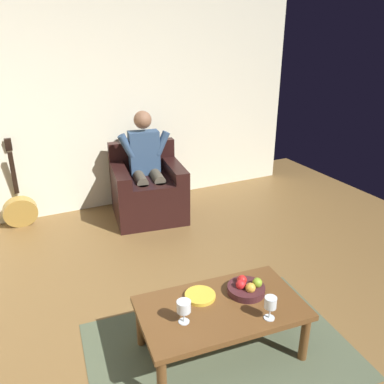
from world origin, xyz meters
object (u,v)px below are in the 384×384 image
(fruit_bowl, at_px, (247,288))
(armchair, at_px, (148,191))
(decorative_dish, at_px, (200,296))
(wine_glass_far, at_px, (184,308))
(coffee_table, at_px, (221,312))
(guitar, at_px, (20,209))
(wine_glass_near, at_px, (270,304))
(person_seated, at_px, (146,163))

(fruit_bowl, bearing_deg, armchair, -91.91)
(decorative_dish, bearing_deg, armchair, -100.29)
(decorative_dish, bearing_deg, wine_glass_far, 41.20)
(coffee_table, bearing_deg, armchair, -97.54)
(decorative_dish, bearing_deg, coffee_table, 121.41)
(guitar, distance_m, fruit_bowl, 2.91)
(guitar, xyz_separation_m, fruit_bowl, (-1.32, 2.58, 0.20))
(armchair, height_order, wine_glass_near, armchair)
(wine_glass_far, bearing_deg, wine_glass_near, 158.02)
(guitar, relative_size, decorative_dish, 4.75)
(person_seated, height_order, wine_glass_far, person_seated)
(armchair, height_order, decorative_dish, armchair)
(wine_glass_near, relative_size, fruit_bowl, 0.60)
(armchair, relative_size, coffee_table, 0.78)
(coffee_table, xyz_separation_m, wine_glass_far, (0.29, 0.04, 0.16))
(wine_glass_near, bearing_deg, fruit_bowl, -93.05)
(guitar, relative_size, wine_glass_far, 6.45)
(coffee_table, height_order, wine_glass_far, wine_glass_far)
(wine_glass_near, distance_m, fruit_bowl, 0.30)
(coffee_table, distance_m, decorative_dish, 0.18)
(guitar, bearing_deg, coffee_table, 112.62)
(fruit_bowl, bearing_deg, coffee_table, 12.65)
(armchair, relative_size, wine_glass_near, 5.64)
(coffee_table, bearing_deg, decorative_dish, -58.59)
(armchair, height_order, wine_glass_far, armchair)
(person_seated, relative_size, guitar, 1.23)
(wine_glass_near, relative_size, wine_glass_far, 1.02)
(armchair, distance_m, guitar, 1.44)
(armchair, bearing_deg, wine_glass_far, 83.94)
(person_seated, distance_m, decorative_dish, 2.21)
(wine_glass_near, xyz_separation_m, decorative_dish, (0.30, -0.38, -0.10))
(fruit_bowl, bearing_deg, wine_glass_far, 9.55)
(armchair, bearing_deg, guitar, -5.61)
(person_seated, distance_m, coffee_table, 2.34)
(wine_glass_near, height_order, fruit_bowl, wine_glass_near)
(person_seated, height_order, fruit_bowl, person_seated)
(coffee_table, height_order, wine_glass_near, wine_glass_near)
(person_seated, relative_size, coffee_table, 1.08)
(wine_glass_far, bearing_deg, person_seated, -104.28)
(guitar, distance_m, wine_glass_far, 2.80)
(coffee_table, relative_size, guitar, 1.14)
(armchair, height_order, fruit_bowl, armchair)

